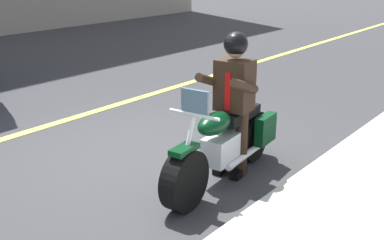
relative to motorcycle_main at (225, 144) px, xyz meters
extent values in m
plane|color=#333335|center=(0.13, -1.26, -0.45)|extent=(80.00, 80.00, 0.00)
cube|color=#E5DB4C|center=(0.13, -3.26, -0.45)|extent=(60.00, 0.16, 0.01)
cylinder|color=black|center=(0.84, 0.09, -0.12)|extent=(0.68, 0.27, 0.66)
cylinder|color=black|center=(-0.70, -0.08, -0.12)|extent=(0.68, 0.27, 0.66)
cube|color=silver|center=(0.05, 0.00, -0.03)|extent=(0.59, 0.34, 0.32)
ellipsoid|color=black|center=(0.24, 0.02, 0.33)|extent=(0.59, 0.34, 0.24)
cube|color=black|center=(-0.30, -0.04, 0.29)|extent=(0.73, 0.36, 0.12)
cube|color=black|center=(-0.67, 0.14, 0.03)|extent=(0.41, 0.16, 0.36)
cube|color=black|center=(-0.63, -0.29, 0.03)|extent=(0.41, 0.16, 0.36)
cylinder|color=silver|center=(0.82, 0.09, 0.15)|extent=(0.35, 0.09, 0.76)
cylinder|color=silver|center=(0.66, 0.07, 0.55)|extent=(0.10, 0.60, 0.04)
cube|color=black|center=(0.84, 0.09, 0.23)|extent=(0.38, 0.20, 0.06)
cylinder|color=silver|center=(-0.27, 0.13, -0.19)|extent=(0.90, 0.18, 0.08)
cube|color=slate|center=(0.64, 0.07, 0.67)|extent=(0.08, 0.32, 0.28)
cylinder|color=black|center=(-0.22, 0.09, -0.03)|extent=(0.14, 0.14, 0.84)
cube|color=black|center=(-0.16, 0.10, -0.40)|extent=(0.27, 0.14, 0.10)
cylinder|color=black|center=(-0.19, -0.14, -0.03)|extent=(0.14, 0.14, 0.84)
cube|color=black|center=(-0.13, -0.14, -0.40)|extent=(0.27, 0.14, 0.10)
cube|color=black|center=(-0.20, -0.03, 0.67)|extent=(0.36, 0.43, 0.60)
cube|color=red|center=(-0.04, -0.01, 0.63)|extent=(0.03, 0.07, 0.44)
cylinder|color=black|center=(-0.05, 0.21, 0.73)|extent=(0.56, 0.16, 0.28)
cylinder|color=black|center=(0.00, -0.22, 0.73)|extent=(0.56, 0.16, 0.28)
sphere|color=tan|center=(-0.20, -0.03, 1.10)|extent=(0.22, 0.22, 0.22)
sphere|color=black|center=(-0.20, -0.03, 1.15)|extent=(0.28, 0.28, 0.28)
camera|label=1|loc=(4.22, 2.97, 2.07)|focal=44.16mm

